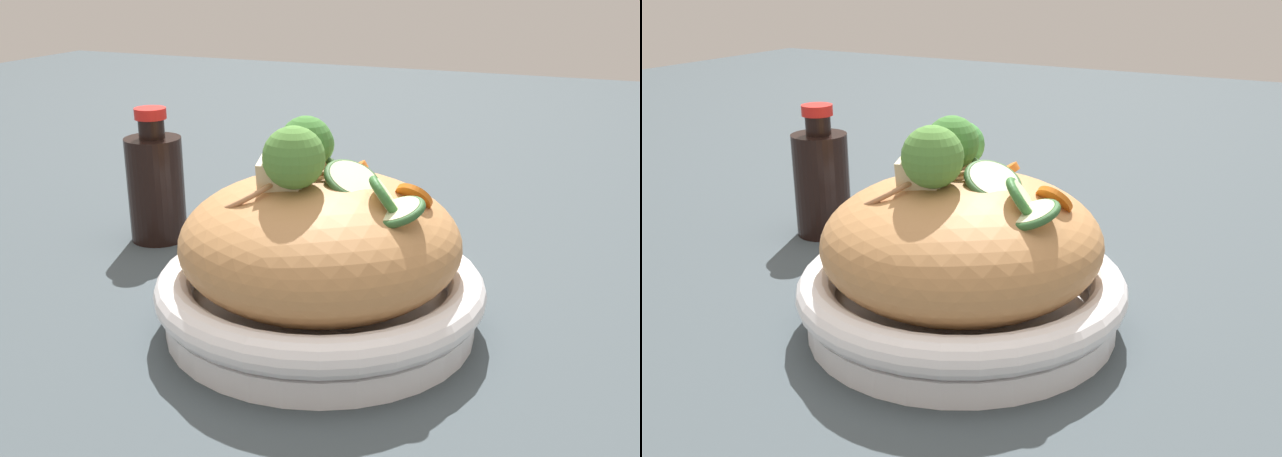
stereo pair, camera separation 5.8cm
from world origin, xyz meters
TOP-DOWN VIEW (x-y plane):
  - ground_plane at (0.00, 0.00)m, footprint 3.00×3.00m
  - serving_bowl at (0.00, 0.00)m, footprint 0.27×0.27m
  - noodle_heap at (0.00, -0.00)m, footprint 0.22×0.22m
  - broccoli_florets at (-0.01, -0.02)m, footprint 0.14×0.08m
  - carrot_coins at (-0.03, 0.00)m, footprint 0.10×0.14m
  - zucchini_slices at (-0.00, 0.03)m, footprint 0.13×0.14m
  - chicken_chunks at (0.01, -0.02)m, footprint 0.08×0.04m
  - soy_sauce_bottle at (-0.12, -0.24)m, footprint 0.06×0.06m

SIDE VIEW (x-z plane):
  - ground_plane at x=0.00m, z-range 0.00..0.00m
  - serving_bowl at x=0.00m, z-range 0.00..0.05m
  - soy_sauce_bottle at x=-0.12m, z-range -0.01..0.13m
  - noodle_heap at x=0.00m, z-range 0.02..0.13m
  - carrot_coins at x=-0.03m, z-range 0.10..0.14m
  - zucchini_slices at x=0.00m, z-range 0.10..0.14m
  - chicken_chunks at x=0.01m, z-range 0.11..0.15m
  - broccoli_florets at x=-0.01m, z-range 0.11..0.18m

